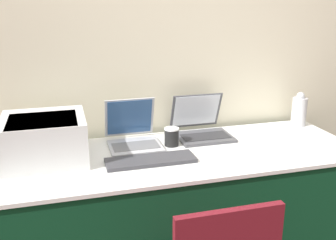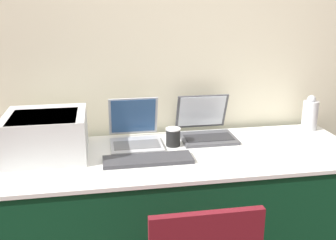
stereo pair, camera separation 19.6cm
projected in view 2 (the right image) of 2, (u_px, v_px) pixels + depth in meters
name	position (u px, v px, depth m)	size (l,w,h in m)	color
wall_back	(168.00, 47.00, 2.39)	(8.00, 0.05, 2.60)	beige
table	(181.00, 216.00, 2.26)	(1.97, 0.71, 0.78)	#0C381E
printer	(46.00, 133.00, 2.07)	(0.42, 0.39, 0.23)	silver
laptop_left	(135.00, 134.00, 2.26)	(0.29, 0.32, 0.25)	#B7B7BC
laptop_right	(206.00, 128.00, 2.37)	(0.32, 0.33, 0.24)	#4C4C51
external_keyboard	(148.00, 160.00, 2.02)	(0.46, 0.15, 0.02)	#3D3D42
coffee_cup	(173.00, 137.00, 2.23)	(0.08, 0.08, 0.10)	black
metal_pitcher	(310.00, 114.00, 2.49)	(0.10, 0.10, 0.22)	silver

